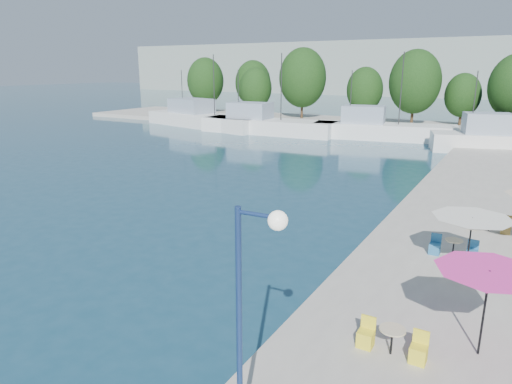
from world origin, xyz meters
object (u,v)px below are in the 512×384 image
Objects in this scene: trawler_02 at (265,125)px; umbrella_pink at (489,280)px; trawler_01 at (203,119)px; trawler_04 at (505,142)px; trawler_03 at (380,130)px; umbrella_white at (472,224)px; street_lamp at (254,286)px.

trawler_02 reaches higher than umbrella_pink.
trawler_01 is 37.98m from trawler_04.
umbrella_white is (13.11, -35.54, 1.43)m from trawler_03.
trawler_03 is 5.70× the size of umbrella_white.
trawler_02 is 26.99m from trawler_04.
umbrella_pink is 0.55× the size of street_lamp.
umbrella_white is (0.09, -32.95, 1.43)m from trawler_04.
trawler_03 is at bearing 7.37° from trawler_02.
trawler_01 is 4.13× the size of street_lamp.
street_lamp is (-3.75, -5.54, 1.31)m from umbrella_pink.
street_lamp is at bearing -104.55° from umbrella_white.
trawler_03 is at bearing 15.32° from trawler_01.
trawler_02 is 1.07× the size of trawler_03.
trawler_04 reaches higher than umbrella_white.
trawler_03 is (24.92, 0.90, 0.00)m from trawler_01.
trawler_01 is at bearing 137.68° from umbrella_white.
trawler_03 is at bearing 152.81° from trawler_04.
trawler_04 is at bearing -21.43° from trawler_03.
trawler_03 is at bearing 99.23° from street_lamp.
umbrella_white is at bearing -105.75° from trawler_04.
umbrella_pink is at bearing -56.73° from trawler_02.
trawler_01 is at bearing 124.43° from street_lamp.
street_lamp is at bearing -63.92° from trawler_02.
trawler_01 is at bearing 134.16° from umbrella_pink.
trawler_03 is 1.11× the size of trawler_04.
trawler_04 is 38.46m from umbrella_pink.
trawler_02 is 6.07× the size of umbrella_white.
umbrella_white is (38.04, -34.64, 1.43)m from trawler_01.
trawler_04 is 32.98m from umbrella_white.
trawler_03 is 47.75m from street_lamp.
trawler_02 is at bearing 115.61° from street_lamp.
umbrella_white is at bearing -53.40° from trawler_02.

